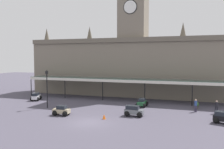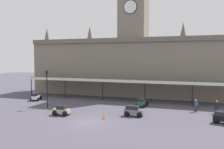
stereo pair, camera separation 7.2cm
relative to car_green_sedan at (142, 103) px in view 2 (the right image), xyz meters
The scene contains 13 objects.
ground_plane 10.79m from the car_green_sedan, 110.08° to the right, with size 140.00×140.00×0.00m, color #494553.
station_building 11.89m from the car_green_sedan, 110.68° to the left, with size 38.98×6.50×20.03m.
entrance_canopy 6.41m from the car_green_sedan, 130.46° to the left, with size 35.18×3.26×3.57m.
car_green_sedan is the anchor object (origin of this frame).
car_white_estate 17.59m from the car_green_sedan, behind, with size 2.03×2.42×1.27m.
car_grey_estate 5.78m from the car_green_sedan, 88.24° to the right, with size 2.28×1.60×1.27m.
car_beige_sedan 11.66m from the car_green_sedan, 135.45° to the right, with size 2.10×1.60×1.19m.
car_black_estate 11.71m from the car_green_sedan, 30.25° to the right, with size 2.42×1.96×1.27m.
pedestrian_crossing_forecourt 7.36m from the car_green_sedan, ahead, with size 0.34×0.34×1.67m.
pedestrian_near_entrance 9.82m from the car_green_sedan, ahead, with size 0.39×0.34×1.67m.
victorian_lamppost 13.68m from the car_green_sedan, 158.16° to the right, with size 0.30×0.30×5.33m.
traffic_cone 8.69m from the car_green_sedan, 108.25° to the right, with size 0.40×0.40×0.56m, color orange.
planter_forecourt_centre 7.46m from the car_green_sedan, ahead, with size 0.60×0.60×0.96m.
Camera 2 is at (10.54, -23.46, 7.07)m, focal length 38.50 mm.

